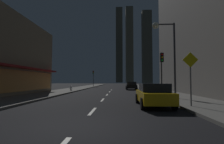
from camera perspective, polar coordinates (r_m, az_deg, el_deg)
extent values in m
cube|color=black|center=(37.71, 0.36, -5.57)|extent=(78.00, 136.00, 0.10)
cube|color=#605E59|center=(38.09, 10.99, -5.30)|extent=(4.00, 76.00, 0.15)
cube|color=#605E59|center=(38.61, -10.12, -5.27)|extent=(4.00, 76.00, 0.15)
cube|color=silver|center=(9.10, -6.68, -13.19)|extent=(0.16, 2.20, 0.01)
cube|color=silver|center=(14.21, -3.28, -9.53)|extent=(0.16, 2.20, 0.01)
cube|color=silver|center=(19.36, -1.71, -7.80)|extent=(0.16, 2.20, 0.01)
cube|color=silver|center=(24.54, -0.81, -6.79)|extent=(0.16, 2.20, 0.01)
cube|color=silver|center=(29.72, -0.22, -6.14)|extent=(0.16, 2.20, 0.01)
cube|color=#D88C3F|center=(19.25, -30.29, -2.66)|extent=(0.10, 16.78, 2.20)
cube|color=maroon|center=(19.09, -29.16, 1.51)|extent=(0.90, 17.38, 0.20)
cube|color=slate|center=(26.68, 33.14, 16.06)|extent=(11.00, 20.00, 20.24)
cube|color=#504C3C|center=(163.59, 2.48, 9.23)|extent=(6.38, 6.51, 72.73)
cube|color=#5E5946|center=(140.36, 5.96, 9.17)|extent=(5.99, 8.41, 62.49)
cube|color=brown|center=(123.50, 11.84, 8.46)|extent=(6.81, 5.36, 52.16)
cube|color=gold|center=(11.12, 13.96, -8.10)|extent=(1.80, 4.20, 0.65)
cube|color=black|center=(10.89, 14.13, -5.26)|extent=(1.64, 2.00, 0.55)
cylinder|color=black|center=(12.39, 8.63, -8.90)|extent=(0.22, 0.68, 0.68)
cylinder|color=black|center=(12.70, 16.65, -8.67)|extent=(0.22, 0.68, 0.68)
cylinder|color=black|center=(9.63, 10.43, -10.59)|extent=(0.22, 0.68, 0.68)
cylinder|color=black|center=(10.02, 20.61, -10.15)|extent=(0.22, 0.68, 0.68)
sphere|color=white|center=(13.04, 9.77, -7.17)|extent=(0.18, 0.18, 0.18)
sphere|color=white|center=(13.23, 14.54, -7.06)|extent=(0.18, 0.18, 0.18)
cube|color=black|center=(30.70, 6.62, -4.88)|extent=(1.80, 4.20, 0.65)
cube|color=black|center=(30.49, 6.64, -3.84)|extent=(1.64, 2.00, 0.55)
cylinder|color=black|center=(32.06, 4.86, -5.30)|extent=(0.22, 0.68, 0.68)
cylinder|color=black|center=(32.18, 8.01, -5.28)|extent=(0.22, 0.68, 0.68)
cylinder|color=black|center=(29.26, 5.09, -5.52)|extent=(0.22, 0.68, 0.68)
cylinder|color=black|center=(29.39, 8.53, -5.49)|extent=(0.22, 0.68, 0.68)
sphere|color=white|center=(32.71, 5.39, -4.69)|extent=(0.18, 0.18, 0.18)
sphere|color=white|center=(32.78, 7.32, -4.67)|extent=(0.18, 0.18, 0.18)
cylinder|color=#B2B2B2|center=(26.01, -13.89, -5.57)|extent=(0.22, 0.22, 0.55)
sphere|color=#B2B2B2|center=(26.00, -13.89, -4.96)|extent=(0.21, 0.21, 0.21)
cylinder|color=#B2B2B2|center=(26.02, -13.90, -6.11)|extent=(0.30, 0.30, 0.06)
cylinder|color=#B2B2B2|center=(26.06, -14.23, -5.50)|extent=(0.10, 0.10, 0.10)
cylinder|color=#B2B2B2|center=(25.97, -13.55, -5.52)|extent=(0.10, 0.10, 0.10)
cylinder|color=#2D2D2D|center=(16.76, 16.61, -0.74)|extent=(0.12, 0.12, 4.20)
cube|color=black|center=(16.71, 16.69, 4.78)|extent=(0.32, 0.24, 0.90)
sphere|color=red|center=(16.62, 16.79, 5.80)|extent=(0.18, 0.18, 0.18)
sphere|color=#F2B20C|center=(16.58, 16.80, 4.84)|extent=(0.18, 0.18, 0.18)
sphere|color=#19D833|center=(16.55, 16.82, 3.88)|extent=(0.18, 0.18, 0.18)
cylinder|color=#2D2D2D|center=(44.59, -6.41, -2.20)|extent=(0.12, 0.12, 4.20)
cube|color=black|center=(44.45, -6.44, -0.13)|extent=(0.32, 0.24, 0.90)
sphere|color=red|center=(44.33, -6.46, 0.24)|extent=(0.18, 0.18, 0.18)
sphere|color=#F2B20C|center=(44.32, -6.46, -0.13)|extent=(0.18, 0.18, 0.18)
sphere|color=#19D833|center=(44.31, -6.47, -0.49)|extent=(0.18, 0.18, 0.18)
cylinder|color=#38383D|center=(15.36, 20.68, 3.84)|extent=(0.16, 0.16, 6.50)
cylinder|color=#38383D|center=(15.81, 17.61, 15.30)|extent=(1.60, 0.12, 0.12)
sphere|color=#FCF7CC|center=(15.60, 14.67, 15.13)|extent=(0.56, 0.56, 0.56)
cylinder|color=slate|center=(10.80, 25.36, -4.15)|extent=(0.08, 0.08, 2.40)
cube|color=yellow|center=(10.84, 25.24, 3.80)|extent=(0.91, 0.03, 0.91)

